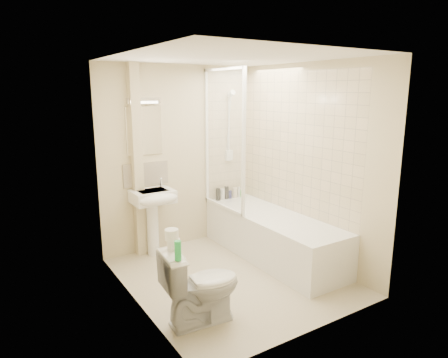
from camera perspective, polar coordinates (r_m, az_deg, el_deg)
floor at (r=4.67m, az=1.04°, el=-13.79°), size 2.50×2.50×0.00m
wall_back at (r=5.35m, az=-6.29°, el=3.08°), size 2.20×0.02×2.40m
wall_left at (r=3.80m, az=-12.89°, el=-1.06°), size 0.02×2.50×2.40m
wall_right at (r=4.96m, az=11.79°, el=2.14°), size 0.02×2.50×2.40m
ceiling at (r=4.20m, az=1.18°, el=17.02°), size 2.20×2.50×0.02m
tile_back at (r=5.67m, az=0.56°, el=5.99°), size 0.70×0.01×1.75m
tile_right at (r=5.06m, az=10.24°, el=4.99°), size 0.01×2.10×1.75m
pipe_boxing at (r=5.05m, az=-12.31°, el=2.32°), size 0.12×0.12×2.40m
splashback at (r=5.18m, az=-11.09°, el=0.69°), size 0.60×0.02×0.30m
mirror at (r=5.09m, az=-11.34°, el=6.75°), size 0.46×0.01×0.60m
strip_light at (r=5.05m, az=-11.42°, el=10.91°), size 0.42×0.07×0.07m
bathtub at (r=5.12m, az=6.91°, el=-7.95°), size 0.70×2.10×0.55m
shower_screen at (r=5.11m, az=-0.06°, el=5.55°), size 0.04×0.92×1.80m
shower_fixture at (r=5.62m, az=0.80°, el=7.17°), size 0.10×0.16×0.99m
pedestal_sink at (r=5.05m, az=-9.98°, el=-3.57°), size 0.51×0.47×0.98m
bottle_black_a at (r=5.64m, az=-0.85°, el=-2.20°), size 0.06×0.06×0.17m
bottle_white_a at (r=5.68m, az=-0.22°, el=-2.19°), size 0.06×0.06×0.15m
bottle_black_b at (r=5.71m, az=0.38°, el=-1.96°), size 0.06×0.06×0.18m
bottle_blue at (r=5.75m, az=0.84°, el=-2.24°), size 0.06×0.06×0.11m
bottle_cream at (r=5.79m, az=1.54°, el=-1.96°), size 0.07×0.07×0.14m
bottle_white_b at (r=5.83m, az=2.13°, el=-1.85°), size 0.05×0.05×0.15m
bottle_green at (r=5.86m, az=2.46°, el=-2.05°), size 0.07×0.07×0.09m
toilet at (r=3.72m, az=-3.26°, el=-14.93°), size 0.52×0.77×0.72m
toilet_roll_lower at (r=3.54m, az=-7.21°, el=-9.21°), size 0.11×0.11×0.09m
toilet_roll_upper at (r=3.50m, az=-7.49°, el=-7.87°), size 0.12×0.12×0.09m
green_bottle at (r=3.31m, az=-6.61°, el=-10.13°), size 0.06×0.06×0.17m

